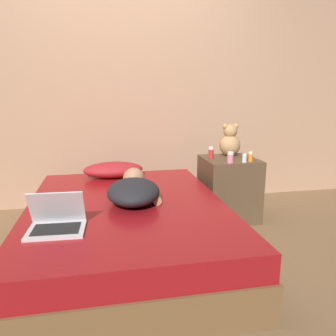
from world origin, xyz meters
TOP-DOWN VIEW (x-y plane):
  - ground_plane at (0.00, 0.00)m, footprint 12.00×12.00m
  - wall_back at (0.00, 1.21)m, footprint 8.00×0.06m
  - bed at (0.00, 0.00)m, footprint 1.38×1.86m
  - nightstand at (0.99, 0.55)m, footprint 0.48×0.48m
  - pillow at (-0.06, 0.73)m, footprint 0.54×0.30m
  - person_lying at (0.06, 0.04)m, footprint 0.42×0.68m
  - laptop at (-0.42, -0.40)m, footprint 0.32×0.25m
  - teddy_bear at (1.03, 0.68)m, footprint 0.20×0.20m
  - bottle_clear at (1.04, 0.37)m, footprint 0.04×0.04m
  - bottle_pink at (0.91, 0.37)m, footprint 0.05×0.05m
  - bottle_orange at (1.10, 0.38)m, footprint 0.04×0.04m
  - bottle_red at (0.81, 0.58)m, footprint 0.05×0.05m

SIDE VIEW (x-z plane):
  - ground_plane at x=0.00m, z-range 0.00..0.00m
  - bed at x=0.00m, z-range 0.00..0.40m
  - nightstand at x=0.99m, z-range 0.00..0.57m
  - laptop at x=-0.42m, z-range 0.34..0.56m
  - pillow at x=-0.06m, z-range 0.40..0.54m
  - person_lying at x=0.06m, z-range 0.39..0.57m
  - bottle_clear at x=1.04m, z-range 0.57..0.64m
  - bottle_orange at x=1.10m, z-range 0.57..0.66m
  - bottle_pink at x=0.91m, z-range 0.57..0.66m
  - bottle_red at x=0.81m, z-range 0.57..0.68m
  - teddy_bear at x=1.03m, z-range 0.55..0.85m
  - wall_back at x=0.00m, z-range 0.00..2.60m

